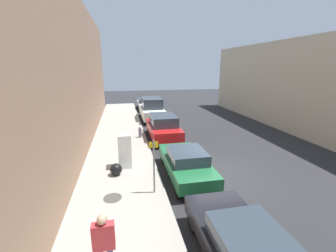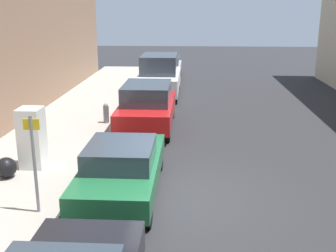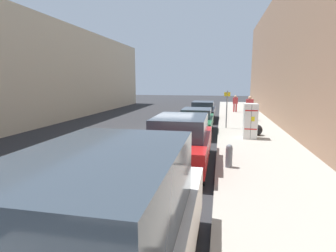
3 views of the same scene
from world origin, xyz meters
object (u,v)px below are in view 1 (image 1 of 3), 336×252
(parked_suv_red, at_px, (163,127))
(parked_sedan_silver, at_px, (146,104))
(street_sign_post, at_px, (154,163))
(trash_bag, at_px, (116,169))
(parked_sedan_dark, at_px, (246,251))
(discarded_refrigerator, at_px, (125,151))
(parked_van_white, at_px, (152,109))
(fire_hydrant, at_px, (140,132))
(pedestrian_standing_near, at_px, (104,242))
(parked_sedan_green, at_px, (186,162))

(parked_suv_red, distance_m, parked_sedan_silver, 11.70)
(street_sign_post, relative_size, trash_bag, 3.99)
(parked_sedan_dark, xyz_separation_m, parked_suv_red, (0.00, 11.24, 0.17))
(discarded_refrigerator, height_order, parked_sedan_silver, discarded_refrigerator)
(street_sign_post, height_order, parked_sedan_dark, street_sign_post)
(trash_bag, bearing_deg, street_sign_post, -50.30)
(trash_bag, bearing_deg, parked_van_white, 74.22)
(discarded_refrigerator, bearing_deg, street_sign_post, -67.91)
(parked_sedan_silver, bearing_deg, street_sign_post, -95.12)
(parked_suv_red, relative_size, parked_van_white, 0.90)
(street_sign_post, height_order, parked_suv_red, street_sign_post)
(parked_sedan_silver, bearing_deg, fire_hydrant, -98.22)
(street_sign_post, bearing_deg, discarded_refrigerator, 112.09)
(fire_hydrant, relative_size, parked_sedan_silver, 0.17)
(trash_bag, bearing_deg, parked_sedan_dark, -61.27)
(street_sign_post, xyz_separation_m, fire_hydrant, (0.04, 7.46, -0.87))
(fire_hydrant, relative_size, pedestrian_standing_near, 0.44)
(parked_sedan_green, xyz_separation_m, parked_suv_red, (-0.00, 5.90, 0.18))
(parked_sedan_green, relative_size, parked_suv_red, 1.00)
(pedestrian_standing_near, bearing_deg, street_sign_post, -174.53)
(parked_suv_red, bearing_deg, parked_sedan_dark, -90.00)
(pedestrian_standing_near, bearing_deg, parked_sedan_green, 175.87)
(street_sign_post, distance_m, parked_sedan_dark, 4.43)
(parked_sedan_dark, bearing_deg, parked_suv_red, 90.00)
(parked_sedan_dark, distance_m, parked_sedan_silver, 22.94)
(parked_sedan_dark, bearing_deg, fire_hydrant, 98.17)
(discarded_refrigerator, relative_size, pedestrian_standing_near, 0.98)
(fire_hydrant, xyz_separation_m, parked_sedan_silver, (1.65, 11.43, 0.20))
(parked_sedan_silver, bearing_deg, parked_suv_red, -90.00)
(fire_hydrant, xyz_separation_m, parked_sedan_dark, (1.65, -11.50, 0.20))
(parked_van_white, bearing_deg, parked_suv_red, -90.00)
(parked_sedan_dark, relative_size, parked_suv_red, 1.04)
(pedestrian_standing_near, relative_size, parked_sedan_dark, 0.38)
(street_sign_post, bearing_deg, parked_sedan_green, 37.30)
(street_sign_post, xyz_separation_m, trash_bag, (-1.54, 1.86, -0.98))
(parked_sedan_silver, bearing_deg, trash_bag, -100.76)
(trash_bag, height_order, parked_sedan_green, parked_sedan_green)
(discarded_refrigerator, bearing_deg, parked_sedan_silver, 80.25)
(discarded_refrigerator, bearing_deg, pedestrian_standing_near, -95.29)
(fire_hydrant, distance_m, trash_bag, 5.82)
(fire_hydrant, xyz_separation_m, parked_sedan_green, (1.65, -6.17, 0.20))
(street_sign_post, height_order, pedestrian_standing_near, street_sign_post)
(parked_sedan_green, height_order, parked_suv_red, parked_suv_red)
(street_sign_post, bearing_deg, parked_suv_red, 76.76)
(fire_hydrant, bearing_deg, parked_sedan_dark, -81.83)
(pedestrian_standing_near, relative_size, parked_sedan_silver, 0.38)
(street_sign_post, bearing_deg, trash_bag, 129.70)
(parked_suv_red, bearing_deg, street_sign_post, -103.24)
(fire_hydrant, height_order, trash_bag, fire_hydrant)
(parked_van_white, bearing_deg, parked_sedan_silver, 90.00)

